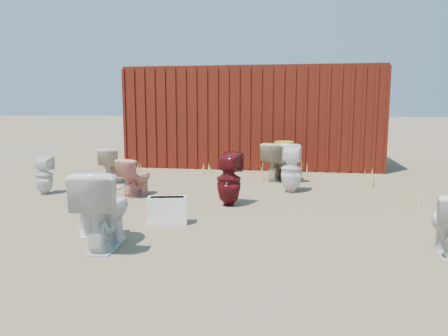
% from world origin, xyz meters
% --- Properties ---
extents(ground, '(100.00, 100.00, 0.00)m').
position_xyz_m(ground, '(0.00, 0.00, 0.00)').
color(ground, brown).
rests_on(ground, ground).
extents(shipping_container, '(6.00, 2.40, 2.40)m').
position_xyz_m(shipping_container, '(0.00, 5.20, 1.20)').
color(shipping_container, '#4A0F0C').
rests_on(shipping_container, ground).
extents(toilet_front_a, '(0.68, 0.78, 0.69)m').
position_xyz_m(toilet_front_a, '(-1.35, -1.21, 0.35)').
color(toilet_front_a, white).
rests_on(toilet_front_a, ground).
extents(toilet_front_pink, '(0.53, 0.70, 0.64)m').
position_xyz_m(toilet_front_pink, '(-1.55, 0.90, 0.32)').
color(toilet_front_pink, '#E69185').
rests_on(toilet_front_pink, ground).
extents(toilet_front_c, '(0.55, 0.87, 0.84)m').
position_xyz_m(toilet_front_c, '(-0.91, -1.68, 0.42)').
color(toilet_front_c, silver).
rests_on(toilet_front_c, ground).
extents(toilet_front_maroon, '(0.44, 0.44, 0.80)m').
position_xyz_m(toilet_front_maroon, '(0.10, 0.44, 0.40)').
color(toilet_front_maroon, '#520E11').
rests_on(toilet_front_maroon, ground).
extents(toilet_back_a, '(0.33, 0.34, 0.65)m').
position_xyz_m(toilet_back_a, '(-3.14, 0.76, 0.32)').
color(toilet_back_a, silver).
rests_on(toilet_back_a, ground).
extents(toilet_back_beige_left, '(0.53, 0.74, 0.68)m').
position_xyz_m(toilet_back_beige_left, '(-2.51, 2.04, 0.34)').
color(toilet_back_beige_left, beige).
rests_on(toilet_back_beige_left, ground).
extents(toilet_back_beige_right, '(0.64, 0.85, 0.77)m').
position_xyz_m(toilet_back_beige_right, '(0.70, 2.74, 0.39)').
color(toilet_back_beige_right, '#C0AA8C').
rests_on(toilet_back_beige_right, ground).
extents(toilet_back_yellowlid, '(0.68, 0.85, 0.76)m').
position_xyz_m(toilet_back_yellowlid, '(0.84, 2.78, 0.38)').
color(toilet_back_yellowlid, white).
rests_on(toilet_back_yellowlid, ground).
extents(toilet_back_e, '(0.37, 0.37, 0.81)m').
position_xyz_m(toilet_back_e, '(1.01, 1.65, 0.40)').
color(toilet_back_e, white).
rests_on(toilet_back_e, ground).
extents(yellow_lid, '(0.39, 0.48, 0.02)m').
position_xyz_m(yellow_lid, '(0.84, 2.78, 0.78)').
color(yellow_lid, gold).
rests_on(yellow_lid, toilet_back_yellowlid).
extents(loose_tank, '(0.53, 0.30, 0.35)m').
position_xyz_m(loose_tank, '(-0.51, -0.69, 0.17)').
color(loose_tank, white).
rests_on(loose_tank, ground).
extents(loose_lid_near, '(0.42, 0.52, 0.02)m').
position_xyz_m(loose_lid_near, '(-2.23, 1.39, 0.01)').
color(loose_lid_near, '#C1AE8C').
rests_on(loose_lid_near, ground).
extents(loose_lid_far, '(0.39, 0.49, 0.02)m').
position_xyz_m(loose_lid_far, '(-2.52, 2.11, 0.01)').
color(loose_lid_far, tan).
rests_on(loose_lid_far, ground).
extents(weed_clump_a, '(0.36, 0.36, 0.30)m').
position_xyz_m(weed_clump_a, '(-2.29, 3.03, 0.15)').
color(weed_clump_a, '#B1A846').
rests_on(weed_clump_a, ground).
extents(weed_clump_b, '(0.32, 0.32, 0.32)m').
position_xyz_m(weed_clump_b, '(0.55, 2.83, 0.16)').
color(weed_clump_b, '#B1A846').
rests_on(weed_clump_b, ground).
extents(weed_clump_c, '(0.36, 0.36, 0.32)m').
position_xyz_m(weed_clump_c, '(2.47, 2.42, 0.16)').
color(weed_clump_c, '#B1A846').
rests_on(weed_clump_c, ground).
extents(weed_clump_d, '(0.30, 0.30, 0.24)m').
position_xyz_m(weed_clump_d, '(-0.93, 3.50, 0.12)').
color(weed_clump_d, '#B1A846').
rests_on(weed_clump_d, ground).
extents(weed_clump_e, '(0.34, 0.34, 0.27)m').
position_xyz_m(weed_clump_e, '(1.15, 3.50, 0.13)').
color(weed_clump_e, '#B1A846').
rests_on(weed_clump_e, ground).
extents(weed_clump_f, '(0.28, 0.28, 0.24)m').
position_xyz_m(weed_clump_f, '(2.78, 0.68, 0.12)').
color(weed_clump_f, '#B1A846').
rests_on(weed_clump_f, ground).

